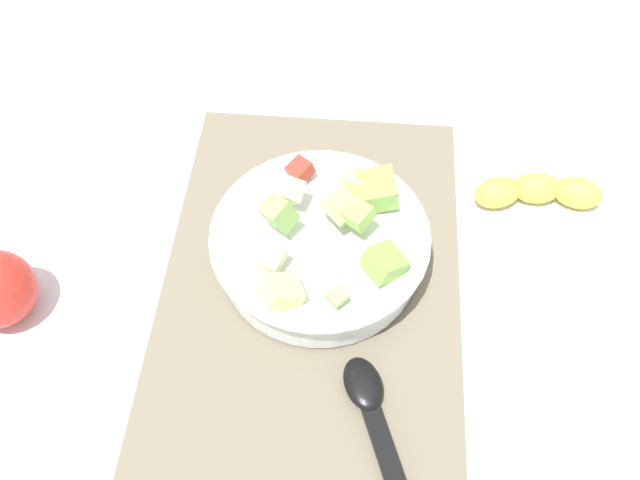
{
  "coord_description": "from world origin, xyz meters",
  "views": [
    {
      "loc": [
        -0.4,
        -0.04,
        0.63
      ],
      "look_at": [
        0.02,
        -0.01,
        0.04
      ],
      "focal_mm": 38.66,
      "sensor_mm": 36.0,
      "label": 1
    }
  ],
  "objects": [
    {
      "name": "serving_spoon",
      "position": [
        -0.17,
        -0.08,
        0.01
      ],
      "size": [
        0.21,
        0.1,
        0.01
      ],
      "color": "black",
      "rests_on": "placemat"
    },
    {
      "name": "salad_bowl",
      "position": [
        0.02,
        -0.01,
        0.04
      ],
      "size": [
        0.23,
        0.23,
        0.1
      ],
      "color": "white",
      "rests_on": "placemat"
    },
    {
      "name": "banana_whole",
      "position": [
        0.12,
        -0.25,
        0.02
      ],
      "size": [
        0.06,
        0.15,
        0.04
      ],
      "color": "yellow",
      "rests_on": "ground_plane"
    },
    {
      "name": "placemat",
      "position": [
        0.0,
        0.0,
        0.0
      ],
      "size": [
        0.47,
        0.32,
        0.01
      ],
      "primitive_type": "cube",
      "color": "#756B56",
      "rests_on": "ground_plane"
    },
    {
      "name": "ground_plane",
      "position": [
        0.0,
        0.0,
        0.0
      ],
      "size": [
        2.4,
        2.4,
        0.0
      ],
      "primitive_type": "plane",
      "color": "silver"
    }
  ]
}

